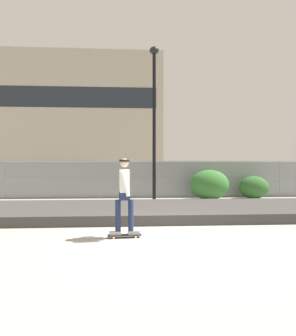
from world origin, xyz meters
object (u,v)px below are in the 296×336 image
at_px(skateboard, 124,235).
at_px(skater, 124,191).
at_px(shrub_left, 210,185).
at_px(shrub_center, 254,187).
at_px(street_lamp, 154,106).
at_px(parked_car_near, 56,178).

xyz_separation_m(skateboard, skater, (-0.00, 0.00, 1.06)).
bearing_deg(skater, shrub_left, 60.95).
distance_m(skater, shrub_center, 9.70).
height_order(skater, street_lamp, street_lamp).
height_order(skater, shrub_left, skater).
xyz_separation_m(skateboard, shrub_center, (6.24, 7.40, 0.50)).
bearing_deg(skateboard, street_lamp, 79.55).
bearing_deg(street_lamp, shrub_left, -2.61).
distance_m(skateboard, shrub_left, 8.19).
relative_size(shrub_left, shrub_center, 1.29).
relative_size(skateboard, parked_car_near, 0.18).
bearing_deg(shrub_center, skateboard, -130.16).
height_order(parked_car_near, shrub_center, parked_car_near).
relative_size(skateboard, skater, 0.45).
distance_m(parked_car_near, shrub_center, 11.27).
relative_size(skater, shrub_left, 0.99).
bearing_deg(skater, skateboard, -26.57).
distance_m(skater, parked_car_near, 12.35).
xyz_separation_m(skater, street_lamp, (1.34, 7.26, 3.33)).
bearing_deg(shrub_left, parked_car_near, 151.36).
bearing_deg(shrub_left, shrub_center, 6.43).
distance_m(skater, shrub_left, 8.18).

